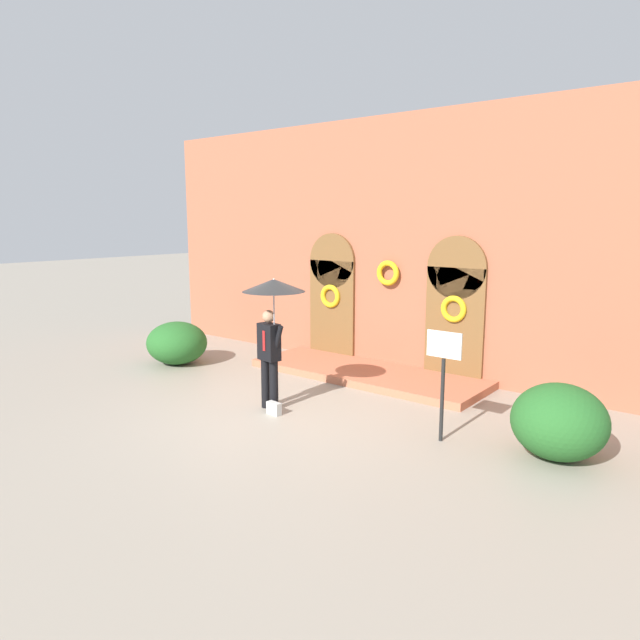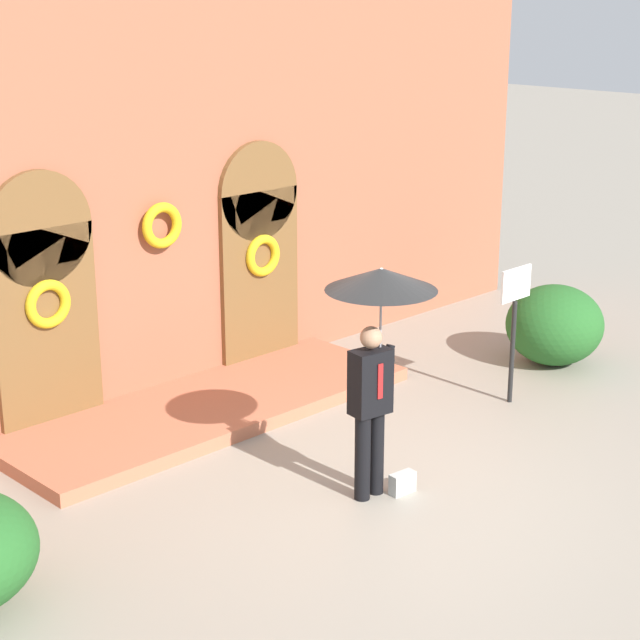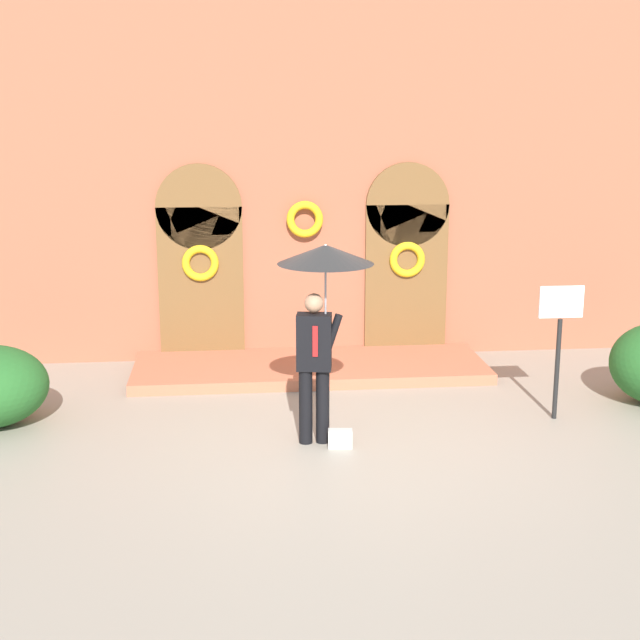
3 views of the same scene
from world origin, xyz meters
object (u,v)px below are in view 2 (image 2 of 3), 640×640
object	(u,v)px
person_with_umbrella	(378,313)
shrub_right	(555,325)
sign_post	(514,312)
handbag	(402,483)

from	to	relation	value
person_with_umbrella	shrub_right	size ratio (longest dim) A/B	1.77
sign_post	shrub_right	world-z (taller)	sign_post
handbag	sign_post	size ratio (longest dim) A/B	0.16
person_with_umbrella	handbag	size ratio (longest dim) A/B	8.44
person_with_umbrella	sign_post	bearing A→B (deg)	9.79
sign_post	shrub_right	distance (m)	1.77
sign_post	shrub_right	bearing A→B (deg)	15.56
sign_post	shrub_right	xyz separation A→B (m)	(1.60, 0.45, -0.62)
person_with_umbrella	shrub_right	world-z (taller)	person_with_umbrella
handbag	shrub_right	distance (m)	4.61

